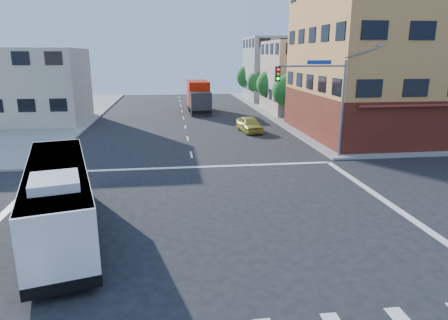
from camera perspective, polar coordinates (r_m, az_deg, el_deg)
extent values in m
plane|color=black|center=(18.10, -2.55, -9.24)|extent=(120.00, 120.00, 0.00)
cube|color=gray|center=(63.44, 27.74, 6.58)|extent=(50.00, 50.00, 0.15)
cube|color=#BE8644|center=(40.98, 24.60, 13.05)|extent=(18.00, 15.00, 14.00)
cube|color=#5E1E15|center=(41.33, 23.86, 6.14)|extent=(18.09, 15.08, 4.00)
cube|color=tan|center=(53.78, 12.74, 11.46)|extent=(12.00, 10.00, 9.00)
cube|color=gray|center=(67.07, 8.61, 12.70)|extent=(12.00, 10.00, 10.00)
cube|color=beige|center=(49.14, -26.42, 9.42)|extent=(12.00, 10.00, 8.00)
cylinder|color=slate|center=(30.11, 16.53, 6.85)|extent=(0.18, 0.18, 7.00)
cylinder|color=slate|center=(28.70, 12.51, 12.97)|extent=(5.01, 0.62, 0.12)
cube|color=black|center=(27.73, 7.65, 12.09)|extent=(0.32, 0.30, 1.00)
sphere|color=#FF0C0C|center=(27.56, 7.77, 12.70)|extent=(0.20, 0.20, 0.20)
sphere|color=yellow|center=(27.57, 7.75, 12.07)|extent=(0.20, 0.20, 0.20)
sphere|color=#19FF33|center=(27.59, 7.72, 11.45)|extent=(0.20, 0.20, 0.20)
cube|color=#153B97|center=(28.91, 13.46, 13.42)|extent=(1.80, 0.22, 0.28)
cube|color=gray|center=(31.18, 21.32, 15.04)|extent=(0.50, 0.22, 0.14)
cylinder|color=#3A2915|center=(46.81, 8.97, 6.83)|extent=(0.28, 0.28, 1.92)
sphere|color=#1B6022|center=(46.55, 9.09, 9.75)|extent=(3.60, 3.60, 3.60)
sphere|color=#1B6022|center=(46.30, 9.73, 10.82)|extent=(2.52, 2.52, 2.52)
cylinder|color=#3A2915|center=(54.47, 6.61, 8.06)|extent=(0.28, 0.28, 1.99)
sphere|color=#1B6022|center=(54.23, 6.69, 10.70)|extent=(3.80, 3.80, 3.80)
sphere|color=#1B6022|center=(53.98, 7.22, 11.68)|extent=(2.66, 2.66, 2.66)
cylinder|color=#3A2915|center=(62.21, 4.81, 8.90)|extent=(0.28, 0.28, 1.89)
sphere|color=#1B6022|center=(62.02, 4.86, 11.02)|extent=(3.40, 3.40, 3.40)
sphere|color=#1B6022|center=(61.76, 5.31, 11.79)|extent=(2.38, 2.38, 2.38)
cylinder|color=#3A2915|center=(70.01, 3.42, 9.65)|extent=(0.28, 0.28, 2.03)
sphere|color=#1B6022|center=(69.82, 3.45, 11.79)|extent=(4.00, 4.00, 4.00)
sphere|color=#1B6022|center=(69.55, 3.84, 12.60)|extent=(2.80, 2.80, 2.80)
cube|color=black|center=(18.60, -22.19, -8.04)|extent=(4.98, 11.21, 0.41)
cube|color=white|center=(18.21, -22.53, -4.79)|extent=(4.96, 11.18, 2.60)
cube|color=black|center=(18.16, -22.58, -4.32)|extent=(4.93, 10.88, 1.14)
cube|color=black|center=(23.39, -22.54, -0.39)|extent=(2.09, 0.58, 1.23)
cube|color=#E5590C|center=(23.21, -22.76, 1.80)|extent=(1.70, 0.48, 0.26)
cube|color=white|center=(17.85, -22.92, -1.02)|extent=(4.86, 10.96, 0.11)
cube|color=white|center=(15.16, -23.08, -2.87)|extent=(2.07, 2.35, 0.33)
cube|color=#077243|center=(18.08, -26.06, -7.57)|extent=(1.26, 4.87, 0.26)
cube|color=#077243|center=(18.01, -18.57, -6.88)|extent=(1.26, 4.87, 0.26)
cylinder|color=black|center=(21.95, -25.07, -4.95)|extent=(0.50, 0.99, 0.95)
cylinder|color=#99999E|center=(21.96, -25.41, -4.98)|extent=(0.15, 0.47, 0.47)
cylinder|color=black|center=(21.89, -19.38, -4.42)|extent=(0.50, 0.99, 0.95)
cylinder|color=#99999E|center=(21.90, -19.05, -4.38)|extent=(0.15, 0.47, 0.47)
cylinder|color=black|center=(15.49, -26.23, -13.32)|extent=(0.50, 0.99, 0.95)
cylinder|color=#99999E|center=(15.51, -26.71, -13.35)|extent=(0.15, 0.47, 0.47)
cylinder|color=black|center=(15.41, -17.97, -12.59)|extent=(0.50, 0.99, 0.95)
cylinder|color=#99999E|center=(15.41, -17.48, -12.54)|extent=(0.15, 0.47, 0.47)
cube|color=#292A2F|center=(49.82, -3.33, 8.00)|extent=(2.57, 2.46, 2.86)
cube|color=black|center=(48.73, -3.23, 8.37)|extent=(2.31, 0.12, 1.10)
cube|color=#BF1802|center=(53.87, -3.75, 9.46)|extent=(2.73, 6.20, 3.30)
cube|color=black|center=(52.75, -3.60, 7.48)|extent=(2.55, 8.84, 0.33)
cylinder|color=black|center=(50.06, -4.67, 7.00)|extent=(0.32, 1.11, 1.10)
cylinder|color=black|center=(50.26, -2.02, 7.07)|extent=(0.32, 1.11, 1.10)
cylinder|color=black|center=(53.22, -4.90, 7.46)|extent=(0.32, 1.11, 1.10)
cylinder|color=black|center=(53.41, -2.40, 7.53)|extent=(0.32, 1.11, 1.10)
cylinder|color=black|center=(55.94, -5.08, 7.82)|extent=(0.32, 1.11, 1.10)
cylinder|color=black|center=(56.12, -2.70, 7.88)|extent=(0.32, 1.11, 1.10)
imported|color=gold|center=(39.22, 3.68, 5.11)|extent=(2.30, 4.56, 1.49)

